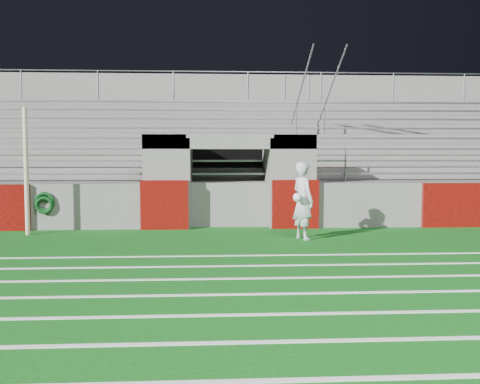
{
  "coord_description": "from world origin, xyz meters",
  "views": [
    {
      "loc": [
        -0.57,
        -11.66,
        2.04
      ],
      "look_at": [
        0.2,
        1.8,
        1.1
      ],
      "focal_mm": 40.0,
      "sensor_mm": 36.0,
      "label": 1
    }
  ],
  "objects": [
    {
      "name": "ground",
      "position": [
        0.0,
        0.0,
        0.0
      ],
      "size": [
        90.0,
        90.0,
        0.0
      ],
      "primitive_type": "plane",
      "color": "#0D4F12",
      "rests_on": "ground"
    },
    {
      "name": "stadium_structure",
      "position": [
        0.0,
        7.97,
        1.49
      ],
      "size": [
        26.0,
        8.48,
        5.42
      ],
      "color": "#63605D",
      "rests_on": "ground"
    },
    {
      "name": "field_markings",
      "position": [
        0.0,
        -5.0,
        0.01
      ],
      "size": [
        28.0,
        8.09,
        0.01
      ],
      "color": "white",
      "rests_on": "ground"
    },
    {
      "name": "field_post",
      "position": [
        -5.21,
        2.17,
        1.62
      ],
      "size": [
        0.12,
        0.12,
        3.24
      ],
      "primitive_type": "cylinder",
      "color": "beige",
      "rests_on": "ground"
    },
    {
      "name": "hose_coil",
      "position": [
        -5.02,
        2.93,
        0.74
      ],
      "size": [
        0.55,
        0.15,
        0.6
      ],
      "color": "#0B3912",
      "rests_on": "ground"
    },
    {
      "name": "goalkeeper_with_ball",
      "position": [
        1.68,
        1.05,
        0.94
      ],
      "size": [
        0.69,
        0.82,
        1.87
      ],
      "color": "silver",
      "rests_on": "ground"
    }
  ]
}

